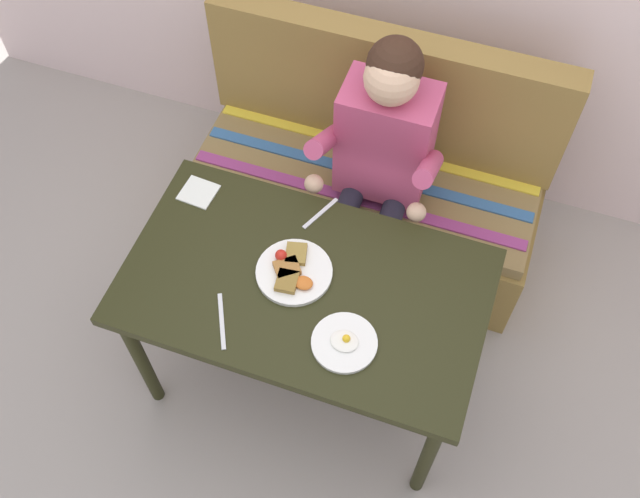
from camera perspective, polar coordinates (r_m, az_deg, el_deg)
ground_plane at (r=3.01m, az=-0.96°, el=-9.75°), size 8.00×8.00×0.00m
table at (r=2.43m, az=-1.17°, el=-3.73°), size 1.20×0.70×0.73m
couch at (r=3.10m, az=3.77°, el=5.07°), size 1.44×0.56×1.00m
person at (r=2.67m, az=4.77°, el=7.27°), size 0.45×0.61×1.21m
plate_breakfast at (r=2.37m, az=-2.15°, el=-1.74°), size 0.25×0.25×0.05m
plate_eggs at (r=2.25m, az=1.94°, el=-7.39°), size 0.21×0.21×0.04m
napkin at (r=2.60m, az=-9.59°, el=4.45°), size 0.13×0.12×0.01m
fork at (r=2.51m, az=0.03°, el=2.84°), size 0.08×0.16×0.00m
knife at (r=2.31m, az=-7.78°, el=-5.67°), size 0.10×0.18×0.00m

